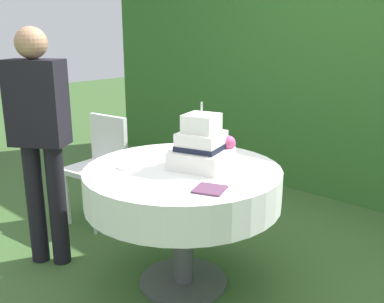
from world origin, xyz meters
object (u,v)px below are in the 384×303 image
at_px(cake_table, 183,187).
at_px(garden_chair, 101,159).
at_px(serving_plate_far, 177,149).
at_px(napkin_stack, 210,189).
at_px(serving_plate_near, 129,166).
at_px(wedding_cake, 202,147).
at_px(standing_person, 40,133).

relative_size(cake_table, garden_chair, 1.34).
xyz_separation_m(serving_plate_far, garden_chair, (-0.87, -0.02, -0.24)).
xyz_separation_m(cake_table, napkin_stack, (0.36, -0.18, 0.13)).
bearing_deg(garden_chair, serving_plate_near, -26.11).
height_order(wedding_cake, garden_chair, wedding_cake).
height_order(napkin_stack, standing_person, standing_person).
height_order(wedding_cake, serving_plate_near, wedding_cake).
xyz_separation_m(serving_plate_near, napkin_stack, (0.61, 0.03, -0.00)).
distance_m(serving_plate_near, napkin_stack, 0.61).
bearing_deg(standing_person, serving_plate_far, 50.77).
distance_m(napkin_stack, garden_chair, 1.62).
relative_size(cake_table, napkin_stack, 7.72).
bearing_deg(serving_plate_near, cake_table, 39.67).
bearing_deg(wedding_cake, napkin_stack, -43.13).
bearing_deg(standing_person, cake_table, 25.98).
relative_size(wedding_cake, napkin_stack, 2.58).
relative_size(serving_plate_near, standing_person, 0.09).
bearing_deg(napkin_stack, cake_table, 154.01).
bearing_deg(napkin_stack, serving_plate_far, 146.45).
height_order(cake_table, garden_chair, garden_chair).
bearing_deg(wedding_cake, garden_chair, 172.99).
height_order(serving_plate_far, standing_person, standing_person).
bearing_deg(wedding_cake, serving_plate_far, 155.61).
distance_m(serving_plate_far, napkin_stack, 0.81).
distance_m(wedding_cake, garden_chair, 1.31).
xyz_separation_m(serving_plate_near, serving_plate_far, (-0.06, 0.48, 0.00)).
xyz_separation_m(wedding_cake, garden_chair, (-1.25, 0.15, -0.36)).
xyz_separation_m(serving_plate_near, standing_person, (-0.63, -0.22, 0.15)).
bearing_deg(garden_chair, serving_plate_far, 1.21).
relative_size(cake_table, standing_person, 0.74).
distance_m(cake_table, napkin_stack, 0.42).
bearing_deg(serving_plate_near, wedding_cake, 43.45).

